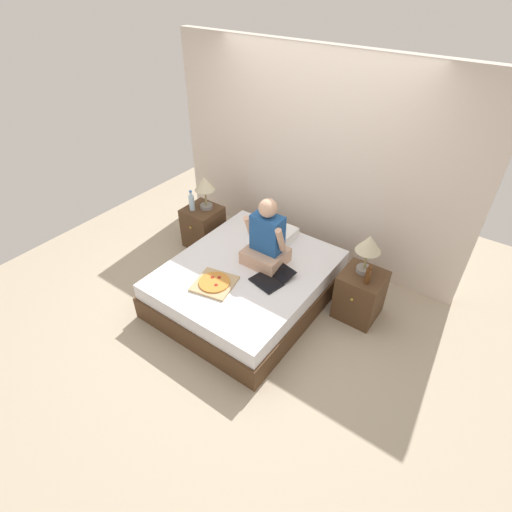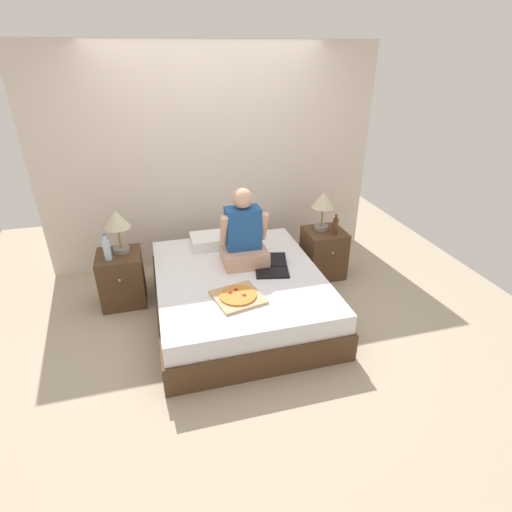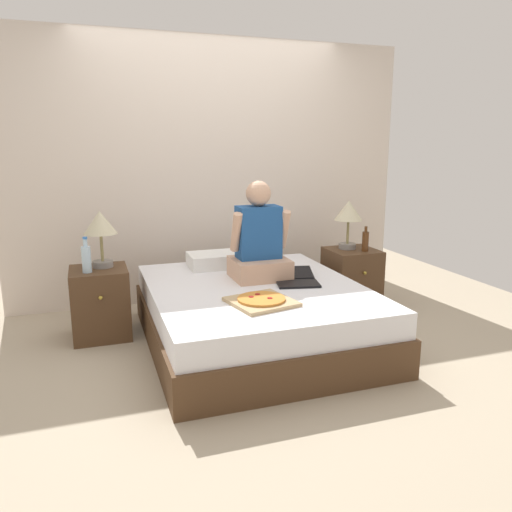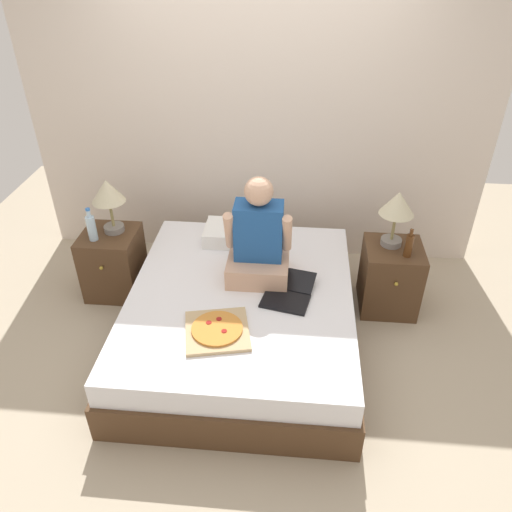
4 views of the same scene
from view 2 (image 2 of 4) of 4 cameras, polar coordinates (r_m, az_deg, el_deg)
The scene contains 13 objects.
ground_plane at distance 4.14m, azimuth -2.37°, elevation -8.00°, with size 5.90×5.90×0.00m, color tan.
wall_back at distance 4.82m, azimuth -6.28°, elevation 13.48°, with size 3.90×0.12×2.50m, color beige.
bed at distance 4.02m, azimuth -2.43°, elevation -5.37°, with size 1.62×1.93×0.46m.
nightstand_left at distance 4.39m, azimuth -18.60°, elevation -3.02°, with size 0.44×0.47×0.56m.
lamp_on_left_nightstand at distance 4.17m, azimuth -19.26°, elevation 4.59°, with size 0.26×0.26×0.45m.
water_bottle at distance 4.14m, azimuth -20.52°, elevation 0.91°, with size 0.07×0.07×0.28m.
nightstand_right at distance 4.74m, azimuth 9.59°, elevation 0.47°, with size 0.44×0.47×0.56m.
lamp_on_right_nightstand at distance 4.53m, azimuth 9.58°, elevation 7.55°, with size 0.26×0.26×0.45m.
beer_bottle at distance 4.53m, azimuth 11.27°, elevation 4.26°, with size 0.06×0.06×0.23m.
pillow at distance 4.45m, azimuth -5.87°, elevation 2.28°, with size 0.52×0.34×0.12m, color white.
person_seated at distance 3.97m, azimuth -1.80°, elevation 2.83°, with size 0.47×0.40×0.78m.
laptop at distance 3.94m, azimuth 2.26°, elevation -1.73°, with size 0.40×0.47×0.07m.
pizza_box at distance 3.51m, azimuth -2.59°, elevation -5.80°, with size 0.48×0.48×0.05m.
Camera 2 is at (-0.71, -3.30, 2.40)m, focal length 28.00 mm.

